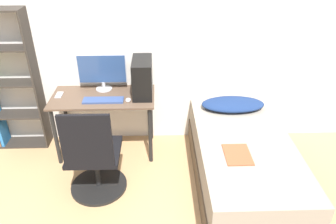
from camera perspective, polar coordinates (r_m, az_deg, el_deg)
name	(u,v)px	position (r m, az deg, el deg)	size (l,w,h in m)	color
ground_plane	(146,220)	(3.19, -3.85, -18.24)	(14.00, 14.00, 0.00)	tan
wall_back	(146,41)	(3.71, -3.91, 12.31)	(8.00, 0.05, 2.50)	silver
desk	(104,105)	(3.73, -11.11, 1.19)	(1.13, 0.57, 0.72)	brown
office_chair	(94,162)	(3.27, -12.72, -8.49)	(0.57, 0.57, 1.00)	black
bed	(243,163)	(3.45, 12.88, -8.62)	(0.94, 1.83, 0.53)	#4C3D2D
pillow	(233,104)	(3.80, 11.23, 1.34)	(0.72, 0.36, 0.11)	navy
magazine	(237,154)	(3.09, 12.00, -7.25)	(0.24, 0.32, 0.01)	#B24C2D
monitor	(102,71)	(3.75, -11.40, 7.07)	(0.55, 0.18, 0.42)	#B7B7BC
keyboard	(103,100)	(3.57, -11.20, 2.03)	(0.43, 0.14, 0.02)	#33477A
pc_tower	(142,77)	(3.59, -4.48, 6.05)	(0.21, 0.43, 0.40)	black
mouse	(128,100)	(3.53, -6.95, 2.11)	(0.06, 0.09, 0.02)	silver
phone	(59,95)	(3.82, -18.42, 2.85)	(0.07, 0.14, 0.01)	#B7B7BC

